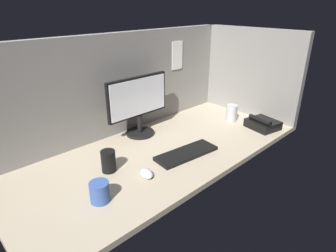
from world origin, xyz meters
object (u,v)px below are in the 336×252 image
at_px(mouse, 146,173).
at_px(desk_phone, 262,124).
at_px(mug_steel, 232,113).
at_px(mug_ceramic_blue, 100,192).
at_px(keyboard, 186,153).
at_px(monitor, 138,103).
at_px(mug_black_travel, 108,161).

bearing_deg(mouse, desk_phone, 12.39).
xyz_separation_m(mug_steel, mug_ceramic_blue, (-1.17, -0.13, -0.01)).
xyz_separation_m(keyboard, desk_phone, (0.65, -0.11, 0.02)).
bearing_deg(monitor, keyboard, -87.84).
distance_m(mouse, mug_black_travel, 0.20).
relative_size(keyboard, mug_black_travel, 3.27).
bearing_deg(mug_ceramic_blue, mug_black_travel, 47.96).
xyz_separation_m(mouse, desk_phone, (0.94, -0.10, 0.01)).
relative_size(mouse, mug_steel, 0.80).
xyz_separation_m(mouse, mug_steel, (0.90, 0.13, 0.04)).
xyz_separation_m(mouse, mug_ceramic_blue, (-0.27, -0.01, 0.03)).
distance_m(mug_steel, mug_black_travel, 1.01).
height_order(keyboard, mug_black_travel, mug_black_travel).
height_order(keyboard, desk_phone, desk_phone).
height_order(mug_ceramic_blue, desk_phone, mug_ceramic_blue).
xyz_separation_m(monitor, desk_phone, (0.66, -0.51, -0.18)).
bearing_deg(keyboard, monitor, 98.73).
distance_m(monitor, mug_black_travel, 0.48).
height_order(mug_steel, desk_phone, mug_steel).
relative_size(monitor, desk_phone, 2.00).
bearing_deg(mug_ceramic_blue, monitor, 37.26).
height_order(mouse, desk_phone, desk_phone).
relative_size(mug_steel, mug_black_travel, 1.06).
xyz_separation_m(keyboard, mug_black_travel, (-0.40, 0.16, 0.05)).
relative_size(mug_steel, mug_ceramic_blue, 1.30).
bearing_deg(keyboard, desk_phone, -2.69).
distance_m(mouse, mug_steel, 0.91).
bearing_deg(mouse, mug_black_travel, 140.14).
distance_m(monitor, mouse, 0.53).
distance_m(monitor, mug_ceramic_blue, 0.71).
bearing_deg(desk_phone, mug_ceramic_blue, 175.84).
relative_size(monitor, keyboard, 1.19).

